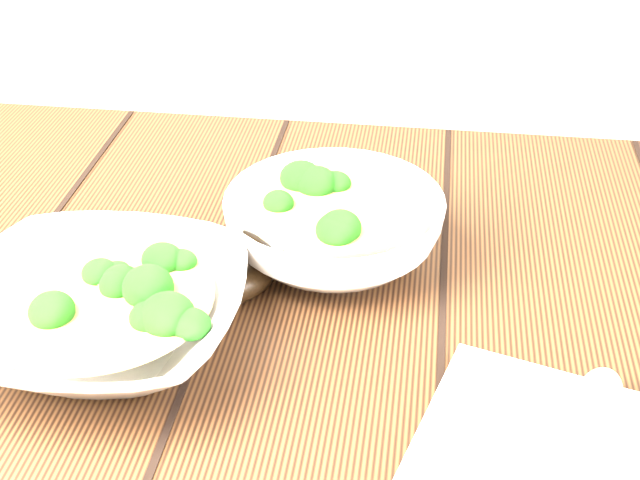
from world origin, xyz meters
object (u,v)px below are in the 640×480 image
table (241,417)px  soup_bowl_back (334,226)px  trivet (217,266)px  soup_bowl_front (99,312)px

table → soup_bowl_back: bearing=54.9°
soup_bowl_back → trivet: size_ratio=2.42×
soup_bowl_front → soup_bowl_back: 0.23m
table → soup_bowl_back: (0.07, 0.11, 0.15)m
table → soup_bowl_front: 0.19m
soup_bowl_back → trivet: soup_bowl_back is taller
table → soup_bowl_front: size_ratio=5.03×
soup_bowl_front → trivet: soup_bowl_front is taller
soup_bowl_back → trivet: 0.12m
table → trivet: bearing=116.2°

